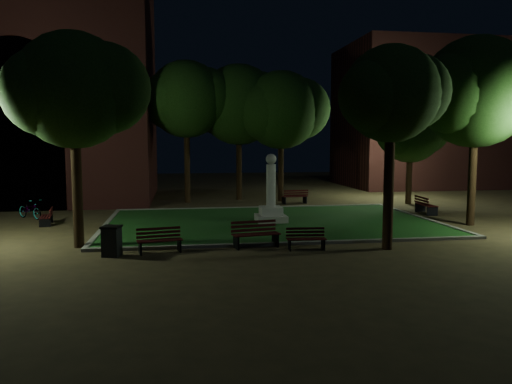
# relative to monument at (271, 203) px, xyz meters

# --- Properties ---
(ground) EXTENTS (80.00, 80.00, 0.00)m
(ground) POSITION_rel_monument_xyz_m (0.00, -2.00, -0.96)
(ground) COLOR #43371F
(lawn) EXTENTS (15.00, 10.00, 0.08)m
(lawn) POSITION_rel_monument_xyz_m (0.00, 0.00, -0.92)
(lawn) COLOR #1B4B18
(lawn) RESTS_ON ground
(lawn_kerb) EXTENTS (15.40, 10.40, 0.12)m
(lawn_kerb) POSITION_rel_monument_xyz_m (0.00, 0.00, -0.90)
(lawn_kerb) COLOR slate
(lawn_kerb) RESTS_ON ground
(monument) EXTENTS (1.40, 1.40, 3.20)m
(monument) POSITION_rel_monument_xyz_m (0.00, 0.00, 0.00)
(monument) COLOR #A6A098
(monument) RESTS_ON lawn
(building_far) EXTENTS (16.00, 10.00, 12.00)m
(building_far) POSITION_rel_monument_xyz_m (18.00, 18.00, 5.04)
(building_far) COLOR #4F201D
(building_far) RESTS_ON ground
(tree_west) EXTENTS (5.07, 4.14, 7.72)m
(tree_west) POSITION_rel_monument_xyz_m (-7.83, -4.29, 4.68)
(tree_west) COLOR black
(tree_west) RESTS_ON ground
(tree_north_wl) EXTENTS (5.88, 4.80, 8.87)m
(tree_north_wl) POSITION_rel_monument_xyz_m (-3.64, 8.74, 5.50)
(tree_north_wl) COLOR black
(tree_north_wl) RESTS_ON ground
(tree_north_er) EXTENTS (6.08, 4.96, 8.32)m
(tree_north_er) POSITION_rel_monument_xyz_m (2.33, 8.43, 4.88)
(tree_north_er) COLOR black
(tree_north_er) RESTS_ON ground
(tree_ne) EXTENTS (4.78, 3.90, 6.44)m
(tree_ne) POSITION_rel_monument_xyz_m (9.85, 5.89, 3.53)
(tree_ne) COLOR black
(tree_ne) RESTS_ON ground
(tree_east) EXTENTS (6.14, 5.01, 8.56)m
(tree_east) POSITION_rel_monument_xyz_m (9.11, -2.02, 5.10)
(tree_east) COLOR black
(tree_east) RESTS_ON ground
(tree_se) EXTENTS (4.18, 3.41, 7.21)m
(tree_se) POSITION_rel_monument_xyz_m (3.15, -6.30, 4.52)
(tree_se) COLOR black
(tree_se) RESTS_ON ground
(tree_nw) EXTENTS (6.64, 5.42, 9.50)m
(tree_nw) POSITION_rel_monument_xyz_m (-9.62, 7.36, 5.83)
(tree_nw) COLOR black
(tree_nw) RESTS_ON ground
(tree_far_north) EXTENTS (6.44, 5.25, 8.87)m
(tree_far_north) POSITION_rel_monument_xyz_m (-0.22, 9.74, 5.28)
(tree_far_north) COLOR black
(tree_far_north) RESTS_ON ground
(lamppost_nw) EXTENTS (1.18, 0.28, 4.00)m
(lamppost_nw) POSITION_rel_monument_xyz_m (-12.72, 7.64, 1.88)
(lamppost_nw) COLOR black
(lamppost_nw) RESTS_ON ground
(lamppost_ne) EXTENTS (1.18, 0.28, 4.12)m
(lamppost_ne) POSITION_rel_monument_xyz_m (9.88, 8.90, 1.96)
(lamppost_ne) COLOR black
(lamppost_ne) RESTS_ON ground
(bench_near_left) EXTENTS (1.81, 0.89, 0.95)m
(bench_near_left) POSITION_rel_monument_xyz_m (-1.54, -5.22, -0.51)
(bench_near_left) COLOR black
(bench_near_left) RESTS_ON ground
(bench_near_right) EXTENTS (1.43, 0.59, 0.77)m
(bench_near_right) POSITION_rel_monument_xyz_m (0.18, -5.91, -0.60)
(bench_near_right) COLOR black
(bench_near_right) RESTS_ON ground
(bench_west_near) EXTENTS (1.62, 0.83, 0.85)m
(bench_west_near) POSITION_rel_monument_xyz_m (-4.98, -5.57, -0.56)
(bench_west_near) COLOR black
(bench_west_near) RESTS_ON ground
(bench_left_side) EXTENTS (0.71, 1.48, 0.78)m
(bench_left_side) POSITION_rel_monument_xyz_m (-10.33, 1.06, -0.59)
(bench_left_side) COLOR black
(bench_left_side) RESTS_ON ground
(bench_right_side) EXTENTS (0.69, 1.73, 0.93)m
(bench_right_side) POSITION_rel_monument_xyz_m (8.70, 1.72, -0.52)
(bench_right_side) COLOR black
(bench_right_side) RESTS_ON ground
(bench_far_side) EXTENTS (1.66, 0.78, 0.87)m
(bench_far_side) POSITION_rel_monument_xyz_m (2.83, 7.05, -0.54)
(bench_far_side) COLOR black
(bench_far_side) RESTS_ON ground
(trash_bin) EXTENTS (0.73, 0.73, 1.03)m
(trash_bin) POSITION_rel_monument_xyz_m (-6.54, -5.93, -0.43)
(trash_bin) COLOR black
(trash_bin) RESTS_ON ground
(bicycle) EXTENTS (1.81, 1.74, 0.98)m
(bicycle) POSITION_rel_monument_xyz_m (-11.65, 3.14, -0.47)
(bicycle) COLOR black
(bicycle) RESTS_ON ground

